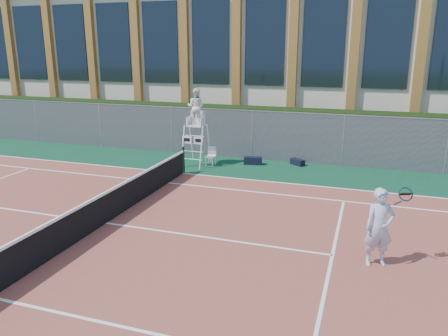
% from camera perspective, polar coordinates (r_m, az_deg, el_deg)
% --- Properties ---
extents(ground, '(120.00, 120.00, 0.00)m').
position_cam_1_polar(ground, '(13.16, -15.18, -7.07)').
color(ground, '#233814').
extents(apron, '(36.00, 20.00, 0.01)m').
position_cam_1_polar(apron, '(13.94, -12.92, -5.62)').
color(apron, '#0C3520').
rests_on(apron, ground).
extents(tennis_court, '(23.77, 10.97, 0.02)m').
position_cam_1_polar(tennis_court, '(13.16, -15.18, -6.99)').
color(tennis_court, brown).
rests_on(tennis_court, apron).
extents(tennis_net, '(0.10, 11.30, 1.10)m').
position_cam_1_polar(tennis_net, '(12.97, -15.34, -4.88)').
color(tennis_net, black).
rests_on(tennis_net, ground).
extents(fence, '(40.00, 0.06, 2.20)m').
position_cam_1_polar(fence, '(20.44, -1.74, 4.64)').
color(fence, '#595E60').
rests_on(fence, ground).
extents(hedge, '(40.00, 1.40, 2.20)m').
position_cam_1_polar(hedge, '(21.55, -0.63, 5.20)').
color(hedge, black).
rests_on(hedge, ground).
extents(building, '(45.00, 10.60, 8.22)m').
position_cam_1_polar(building, '(28.84, 4.70, 13.82)').
color(building, beige).
rests_on(building, ground).
extents(umpire_chair, '(0.93, 1.43, 3.33)m').
position_cam_1_polar(umpire_chair, '(18.61, -3.69, 7.71)').
color(umpire_chair, white).
rests_on(umpire_chair, ground).
extents(plastic_chair, '(0.40, 0.40, 0.81)m').
position_cam_1_polar(plastic_chair, '(18.83, -1.68, 1.79)').
color(plastic_chair, silver).
rests_on(plastic_chair, apron).
extents(sports_bag_near, '(0.82, 0.44, 0.33)m').
position_cam_1_polar(sports_bag_near, '(19.06, 3.80, 0.97)').
color(sports_bag_near, black).
rests_on(sports_bag_near, apron).
extents(sports_bag_far, '(0.69, 0.61, 0.26)m').
position_cam_1_polar(sports_bag_far, '(19.19, 9.57, 0.78)').
color(sports_bag_far, black).
rests_on(sports_bag_far, apron).
extents(tennis_player, '(1.08, 0.79, 1.86)m').
position_cam_1_polar(tennis_player, '(10.66, 19.64, -7.30)').
color(tennis_player, '#B2BAD6').
rests_on(tennis_player, tennis_court).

